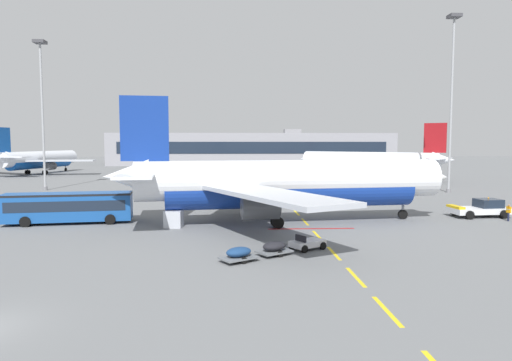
# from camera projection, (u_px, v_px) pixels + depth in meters

# --- Properties ---
(ground) EXTENTS (400.00, 400.00, 0.00)m
(ground) POSITION_uv_depth(u_px,v_px,m) (452.00, 202.00, 61.52)
(ground) COLOR slate
(apron_paint_markings) EXTENTS (8.00, 93.13, 0.01)m
(apron_paint_markings) POSITION_uv_depth(u_px,v_px,m) (292.00, 208.00, 56.19)
(apron_paint_markings) COLOR yellow
(apron_paint_markings) RESTS_ON ground
(airliner_foreground) EXTENTS (34.82, 34.38, 12.20)m
(airliner_foreground) POSITION_uv_depth(u_px,v_px,m) (286.00, 183.00, 45.34)
(airliner_foreground) COLOR white
(airliner_foreground) RESTS_ON ground
(pushback_tug) EXTENTS (6.21, 3.58, 2.08)m
(pushback_tug) POSITION_uv_depth(u_px,v_px,m) (481.00, 208.00, 49.24)
(pushback_tug) COLOR silver
(pushback_tug) RESTS_ON ground
(airliner_mid_left) EXTENTS (30.27, 28.12, 11.69)m
(airliner_mid_left) POSITION_uv_depth(u_px,v_px,m) (370.00, 162.00, 97.01)
(airliner_mid_left) COLOR silver
(airliner_mid_left) RESTS_ON ground
(airliner_far_center) EXTENTS (31.34, 32.05, 11.31)m
(airliner_far_center) POSITION_uv_depth(u_px,v_px,m) (39.00, 159.00, 116.24)
(airliner_far_center) COLOR silver
(airliner_far_center) RESTS_ON ground
(apron_shuttle_bus) EXTENTS (12.27, 4.24, 3.00)m
(apron_shuttle_bus) POSITION_uv_depth(u_px,v_px,m) (68.00, 206.00, 45.12)
(apron_shuttle_bus) COLOR #194C99
(apron_shuttle_bus) RESTS_ON ground
(baggage_train) EXTENTS (8.03, 5.86, 1.14)m
(baggage_train) POSITION_uv_depth(u_px,v_px,m) (275.00, 248.00, 32.43)
(baggage_train) COLOR silver
(baggage_train) RESTS_ON ground
(ground_crew_worker) EXTENTS (0.30, 0.69, 1.71)m
(ground_crew_worker) POSITION_uv_depth(u_px,v_px,m) (509.00, 211.00, 46.53)
(ground_crew_worker) COLOR #191E38
(ground_crew_worker) RESTS_ON ground
(uld_cargo_container) EXTENTS (1.75, 1.72, 1.60)m
(uld_cargo_container) POSITION_uv_depth(u_px,v_px,m) (174.00, 219.00, 43.14)
(uld_cargo_container) COLOR #B7BCC6
(uld_cargo_container) RESTS_ON ground
(apron_light_mast_near) EXTENTS (1.80, 1.80, 24.46)m
(apron_light_mast_near) POSITION_uv_depth(u_px,v_px,m) (42.00, 98.00, 75.53)
(apron_light_mast_near) COLOR slate
(apron_light_mast_near) RESTS_ON ground
(apron_light_mast_far) EXTENTS (1.80, 1.80, 27.60)m
(apron_light_mast_far) POSITION_uv_depth(u_px,v_px,m) (452.00, 84.00, 71.92)
(apron_light_mast_far) COLOR slate
(apron_light_mast_far) RESTS_ON ground
(terminal_satellite) EXTENTS (99.87, 25.80, 12.78)m
(terminal_satellite) POSITION_uv_depth(u_px,v_px,m) (252.00, 149.00, 169.69)
(terminal_satellite) COLOR gray
(terminal_satellite) RESTS_ON ground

